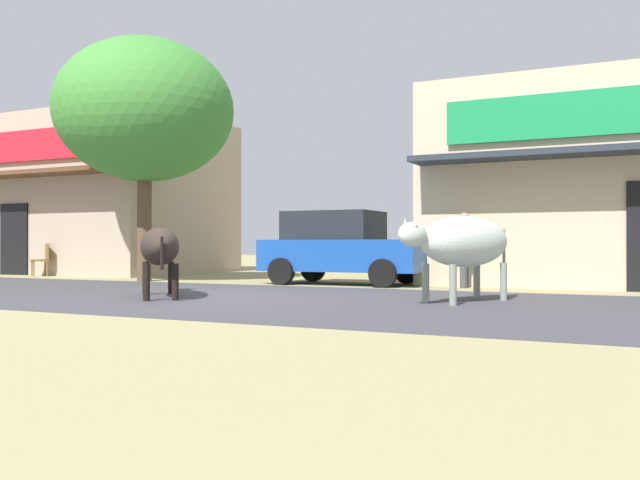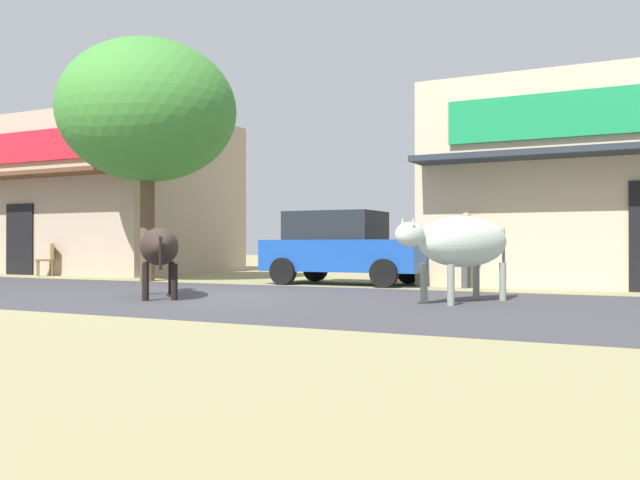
# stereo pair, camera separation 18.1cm
# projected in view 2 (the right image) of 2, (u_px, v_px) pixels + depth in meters

# --- Properties ---
(ground) EXTENTS (80.00, 80.00, 0.00)m
(ground) POSITION_uv_depth(u_px,v_px,m) (196.00, 296.00, 11.97)
(ground) COLOR tan
(asphalt_road) EXTENTS (72.00, 6.45, 0.00)m
(asphalt_road) POSITION_uv_depth(u_px,v_px,m) (196.00, 296.00, 11.97)
(asphalt_road) COLOR #3F3E45
(asphalt_road) RESTS_ON ground
(storefront_left_cafe) EXTENTS (7.17, 6.43, 4.84)m
(storefront_left_cafe) POSITION_uv_depth(u_px,v_px,m) (107.00, 198.00, 22.50)
(storefront_left_cafe) COLOR tan
(storefront_left_cafe) RESTS_ON ground
(storefront_right_club) EXTENTS (7.79, 6.43, 4.43)m
(storefront_right_club) POSITION_uv_depth(u_px,v_px,m) (617.00, 186.00, 15.63)
(storefront_right_club) COLOR #CAB594
(storefront_right_club) RESTS_ON ground
(roadside_tree) EXTENTS (4.33, 4.33, 5.90)m
(roadside_tree) POSITION_uv_depth(u_px,v_px,m) (148.00, 111.00, 16.80)
(roadside_tree) COLOR brown
(roadside_tree) RESTS_ON ground
(parked_hatchback_car) EXTENTS (3.69, 1.86, 1.64)m
(parked_hatchback_car) POSITION_uv_depth(u_px,v_px,m) (344.00, 247.00, 15.47)
(parked_hatchback_car) COLOR #1948A1
(parked_hatchback_car) RESTS_ON ground
(cow_near_brown) EXTENTS (2.13, 2.38, 1.18)m
(cow_near_brown) POSITION_uv_depth(u_px,v_px,m) (159.00, 247.00, 11.74)
(cow_near_brown) COLOR #2E231F
(cow_near_brown) RESTS_ON ground
(cow_far_dark) EXTENTS (1.44, 2.57, 1.34)m
(cow_far_dark) POSITION_uv_depth(u_px,v_px,m) (462.00, 242.00, 10.64)
(cow_far_dark) COLOR silver
(cow_far_dark) RESTS_ON ground
(pedestrian_by_shop) EXTENTS (0.47, 0.61, 1.56)m
(pedestrian_by_shop) POSITION_uv_depth(u_px,v_px,m) (466.00, 244.00, 14.15)
(pedestrian_by_shop) COLOR #3F3F47
(pedestrian_by_shop) RESTS_ON ground
(cafe_chair_near_tree) EXTENTS (0.61, 0.61, 0.92)m
(cafe_chair_near_tree) POSITION_uv_depth(u_px,v_px,m) (47.00, 258.00, 19.51)
(cafe_chair_near_tree) COLOR brown
(cafe_chair_near_tree) RESTS_ON ground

